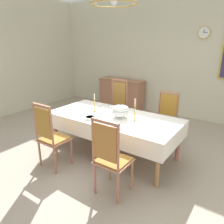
# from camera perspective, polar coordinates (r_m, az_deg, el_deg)

# --- Properties ---
(ground) EXTENTS (7.54, 6.00, 0.04)m
(ground) POSITION_cam_1_polar(r_m,az_deg,el_deg) (4.08, -0.96, -11.98)
(ground) COLOR #A79A8A
(back_wall) EXTENTS (7.54, 0.08, 3.26)m
(back_wall) POSITION_cam_1_polar(r_m,az_deg,el_deg) (6.26, 15.97, 13.92)
(back_wall) COLOR beige
(back_wall) RESTS_ON ground
(dining_table) EXTENTS (2.34, 1.09, 0.75)m
(dining_table) POSITION_cam_1_polar(r_m,az_deg,el_deg) (3.90, 0.37, -2.07)
(dining_table) COLOR #A06158
(dining_table) RESTS_ON ground
(tablecloth) EXTENTS (2.36, 1.11, 0.29)m
(tablecloth) POSITION_cam_1_polar(r_m,az_deg,el_deg) (3.89, 0.37, -1.93)
(tablecloth) COLOR white
(tablecloth) RESTS_ON dining_table
(chair_south_a) EXTENTS (0.44, 0.42, 1.13)m
(chair_south_a) POSITION_cam_1_polar(r_m,az_deg,el_deg) (3.65, -15.80, -5.96)
(chair_south_a) COLOR #AC7455
(chair_south_a) RESTS_ON ground
(chair_north_a) EXTENTS (0.44, 0.42, 1.21)m
(chair_north_a) POSITION_cam_1_polar(r_m,az_deg,el_deg) (4.98, 1.15, 1.62)
(chair_north_a) COLOR #A86654
(chair_north_a) RESTS_ON ground
(chair_south_b) EXTENTS (0.44, 0.42, 1.13)m
(chair_south_b) POSITION_cam_1_polar(r_m,az_deg,el_deg) (2.91, -0.30, -11.72)
(chair_south_b) COLOR #986C49
(chair_south_b) RESTS_ON ground
(chair_north_b) EXTENTS (0.44, 0.42, 1.08)m
(chair_north_b) POSITION_cam_1_polar(r_m,az_deg,el_deg) (4.47, 13.86, -1.49)
(chair_north_b) COLOR #9C6650
(chair_north_b) RESTS_ON ground
(soup_tureen) EXTENTS (0.31, 0.31, 0.24)m
(soup_tureen) POSITION_cam_1_polar(r_m,az_deg,el_deg) (3.76, 2.24, 0.25)
(soup_tureen) COLOR white
(soup_tureen) RESTS_ON tablecloth
(candlestick_west) EXTENTS (0.07, 0.07, 0.34)m
(candlestick_west) POSITION_cam_1_polar(r_m,az_deg,el_deg) (4.08, -4.61, 1.95)
(candlestick_west) COLOR gold
(candlestick_west) RESTS_ON tablecloth
(candlestick_east) EXTENTS (0.07, 0.07, 0.38)m
(candlestick_east) POSITION_cam_1_polar(r_m,az_deg,el_deg) (3.61, 6.01, 0.04)
(candlestick_east) COLOR gold
(candlestick_east) RESTS_ON tablecloth
(bowl_near_left) EXTENTS (0.15, 0.15, 0.03)m
(bowl_near_left) POSITION_cam_1_polar(r_m,az_deg,el_deg) (4.41, -1.75, 1.70)
(bowl_near_left) COLOR white
(bowl_near_left) RESTS_ON tablecloth
(bowl_near_right) EXTENTS (0.15, 0.15, 0.03)m
(bowl_near_right) POSITION_cam_1_polar(r_m,az_deg,el_deg) (3.33, 1.55, -4.03)
(bowl_near_right) COLOR white
(bowl_near_right) RESTS_ON tablecloth
(bowl_far_left) EXTENTS (0.16, 0.16, 0.04)m
(bowl_far_left) POSITION_cam_1_polar(r_m,az_deg,el_deg) (4.13, 4.90, 0.47)
(bowl_far_left) COLOR white
(bowl_far_left) RESTS_ON tablecloth
(bowl_far_right) EXTENTS (0.18, 0.18, 0.05)m
(bowl_far_right) POSITION_cam_1_polar(r_m,az_deg,el_deg) (3.72, -5.74, -1.52)
(bowl_far_right) COLOR white
(bowl_far_right) RESTS_ON tablecloth
(spoon_primary) EXTENTS (0.04, 0.18, 0.01)m
(spoon_primary) POSITION_cam_1_polar(r_m,az_deg,el_deg) (4.50, -2.60, 1.82)
(spoon_primary) COLOR gold
(spoon_primary) RESTS_ON tablecloth
(spoon_secondary) EXTENTS (0.05, 0.18, 0.01)m
(spoon_secondary) POSITION_cam_1_polar(r_m,az_deg,el_deg) (3.30, 3.25, -4.45)
(spoon_secondary) COLOR gold
(spoon_secondary) RESTS_ON tablecloth
(sideboard) EXTENTS (1.44, 0.48, 0.90)m
(sideboard) POSITION_cam_1_polar(r_m,az_deg,el_deg) (6.78, 2.48, 4.80)
(sideboard) COLOR #A26B52
(sideboard) RESTS_ON ground
(mounted_clock) EXTENTS (0.29, 0.06, 0.29)m
(mounted_clock) POSITION_cam_1_polar(r_m,az_deg,el_deg) (5.97, 23.15, 18.70)
(mounted_clock) COLOR #D1B251
(chandelier) EXTENTS (0.75, 0.74, 0.66)m
(chandelier) POSITION_cam_1_polar(r_m,az_deg,el_deg) (3.69, 0.44, 26.77)
(chandelier) COLOR gold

